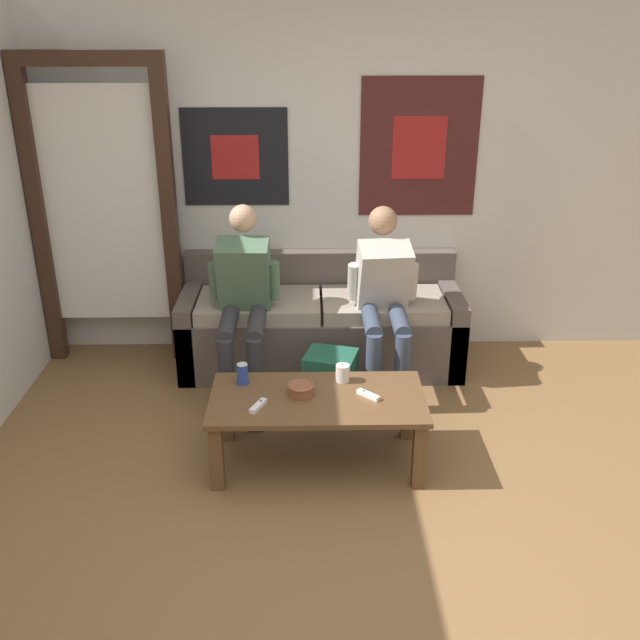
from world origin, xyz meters
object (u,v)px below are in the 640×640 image
object	(u,v)px
game_controller_near_left	(368,395)
backpack	(330,384)
coffee_table	(317,408)
ceramic_bowl	(301,389)
person_seated_teen	(384,295)
drink_can_blue	(242,374)
couch	(321,326)
game_controller_near_right	(258,406)
person_seated_adult	(243,297)
pillar_candle	(343,373)

from	to	relation	value
game_controller_near_left	backpack	bearing A→B (deg)	108.18
coffee_table	backpack	size ratio (longest dim) A/B	3.03
ceramic_bowl	game_controller_near_left	world-z (taller)	ceramic_bowl
person_seated_teen	drink_can_blue	size ratio (longest dim) A/B	9.67
person_seated_teen	couch	bearing A→B (deg)	139.08
coffee_table	game_controller_near_left	size ratio (longest dim) A/B	9.35
ceramic_bowl	drink_can_blue	xyz separation A→B (m)	(-0.33, 0.14, 0.03)
game_controller_near_left	game_controller_near_right	xyz separation A→B (m)	(-0.60, -0.11, 0.00)
person_seated_adult	drink_can_blue	size ratio (longest dim) A/B	9.87
pillar_candle	coffee_table	bearing A→B (deg)	-128.78
drink_can_blue	coffee_table	bearing A→B (deg)	-20.77
person_seated_adult	ceramic_bowl	world-z (taller)	person_seated_adult
drink_can_blue	backpack	bearing A→B (deg)	39.07
drink_can_blue	game_controller_near_left	xyz separation A→B (m)	(0.70, -0.17, -0.05)
pillar_candle	game_controller_near_right	distance (m)	0.55
person_seated_teen	backpack	bearing A→B (deg)	-138.26
couch	drink_can_blue	world-z (taller)	couch
person_seated_adult	game_controller_near_right	world-z (taller)	person_seated_adult
person_seated_teen	ceramic_bowl	xyz separation A→B (m)	(-0.54, -0.87, -0.21)
person_seated_teen	backpack	size ratio (longest dim) A/B	3.06
pillar_candle	drink_can_blue	distance (m)	0.57
coffee_table	pillar_candle	distance (m)	0.26
game_controller_near_right	person_seated_teen	bearing A→B (deg)	52.76
couch	coffee_table	size ratio (longest dim) A/B	1.66
pillar_candle	person_seated_teen	bearing A→B (deg)	67.04
game_controller_near_right	coffee_table	bearing A→B (deg)	19.62
drink_can_blue	game_controller_near_left	size ratio (longest dim) A/B	0.98
couch	ceramic_bowl	distance (m)	1.24
person_seated_adult	game_controller_near_left	bearing A→B (deg)	-49.48
coffee_table	person_seated_adult	world-z (taller)	person_seated_adult
game_controller_near_right	person_seated_adult	bearing A→B (deg)	98.61
pillar_candle	game_controller_near_left	xyz separation A→B (m)	(0.13, -0.19, -0.04)
coffee_table	backpack	xyz separation A→B (m)	(0.09, 0.58, -0.16)
person_seated_teen	drink_can_blue	xyz separation A→B (m)	(-0.87, -0.74, -0.19)
person_seated_adult	game_controller_near_left	world-z (taller)	person_seated_adult
backpack	game_controller_near_right	size ratio (longest dim) A/B	2.71
person_seated_teen	game_controller_near_left	xyz separation A→B (m)	(-0.17, -0.90, -0.24)
drink_can_blue	couch	bearing A→B (deg)	66.80
drink_can_blue	game_controller_near_left	world-z (taller)	drink_can_blue
backpack	game_controller_near_right	bearing A→B (deg)	-120.60
ceramic_bowl	game_controller_near_right	distance (m)	0.27
drink_can_blue	person_seated_adult	bearing A→B (deg)	93.64
ceramic_bowl	pillar_candle	world-z (taller)	pillar_candle
backpack	person_seated_teen	bearing A→B (deg)	41.74
person_seated_adult	backpack	size ratio (longest dim) A/B	3.12
drink_can_blue	game_controller_near_right	bearing A→B (deg)	-69.26
coffee_table	ceramic_bowl	distance (m)	0.14
person_seated_teen	game_controller_near_right	world-z (taller)	person_seated_teen
coffee_table	game_controller_near_right	xyz separation A→B (m)	(-0.32, -0.11, 0.08)
couch	coffee_table	distance (m)	1.25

